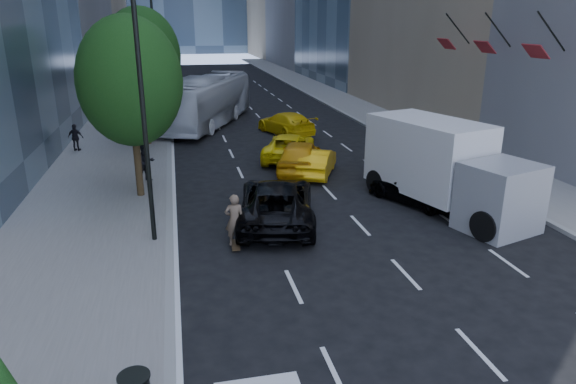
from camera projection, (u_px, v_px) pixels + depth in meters
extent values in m
plane|color=black|center=(375.00, 277.00, 15.37)|extent=(160.00, 160.00, 0.00)
cube|color=slate|center=(131.00, 115.00, 41.29)|extent=(6.00, 120.00, 0.15)
cube|color=slate|center=(355.00, 107.00, 45.17)|extent=(4.00, 120.00, 0.15)
cylinder|color=black|center=(141.00, 93.00, 16.11)|extent=(0.16, 0.16, 10.00)
cylinder|color=black|center=(155.00, 56.00, 32.78)|extent=(0.16, 0.16, 10.00)
cylinder|color=#302212|center=(138.00, 160.00, 21.69)|extent=(0.30, 0.30, 3.15)
ellipsoid|color=black|center=(130.00, 81.00, 20.65)|extent=(4.20, 4.20, 5.25)
cylinder|color=#302212|center=(147.00, 116.00, 30.91)|extent=(0.30, 0.30, 3.38)
ellipsoid|color=black|center=(142.00, 56.00, 29.80)|extent=(4.50, 4.50, 5.62)
cylinder|color=#302212|center=(153.00, 92.00, 43.02)|extent=(0.30, 0.30, 2.93)
ellipsoid|color=black|center=(150.00, 55.00, 42.06)|extent=(3.90, 3.90, 4.88)
cylinder|color=black|center=(163.00, 69.00, 50.23)|extent=(0.14, 0.14, 5.20)
imported|color=black|center=(162.00, 53.00, 49.72)|extent=(2.48, 0.53, 1.00)
cylinder|color=black|center=(551.00, 31.00, 22.88)|extent=(1.75, 0.08, 1.75)
cube|color=maroon|center=(536.00, 51.00, 23.02)|extent=(0.64, 1.30, 0.64)
cylinder|color=black|center=(498.00, 30.00, 26.58)|extent=(1.75, 0.08, 1.75)
cube|color=maroon|center=(485.00, 47.00, 26.72)|extent=(0.64, 1.30, 0.64)
cylinder|color=black|center=(458.00, 29.00, 30.29)|extent=(1.75, 0.08, 1.75)
cube|color=maroon|center=(446.00, 44.00, 30.42)|extent=(0.64, 1.30, 0.64)
imported|color=brown|center=(235.00, 223.00, 17.08)|extent=(0.67, 0.46, 1.79)
imported|color=black|center=(277.00, 202.00, 19.33)|extent=(3.88, 6.33, 1.64)
imported|color=black|center=(418.00, 188.00, 21.46)|extent=(3.56, 4.87, 1.31)
imported|color=orange|center=(300.00, 156.00, 25.86)|extent=(3.52, 5.17, 1.63)
imported|color=#FFB80D|center=(317.00, 162.00, 25.39)|extent=(2.95, 4.22, 1.32)
imported|color=yellow|center=(289.00, 147.00, 28.26)|extent=(4.07, 5.64, 1.42)
imported|color=yellow|center=(286.00, 123.00, 34.47)|extent=(3.59, 5.56, 1.50)
imported|color=silver|center=(207.00, 101.00, 37.16)|extent=(7.77, 12.97, 3.57)
cube|color=silver|center=(428.00, 155.00, 21.27)|extent=(3.99, 5.57, 2.95)
cube|color=gray|center=(500.00, 198.00, 18.46)|extent=(3.04, 2.83, 2.51)
cylinder|color=black|center=(485.00, 226.00, 17.78)|extent=(0.69, 1.16, 1.09)
cylinder|color=black|center=(528.00, 214.00, 18.86)|extent=(0.69, 1.16, 1.09)
cylinder|color=black|center=(377.00, 182.00, 22.64)|extent=(0.69, 1.16, 1.09)
cylinder|color=black|center=(416.00, 175.00, 23.71)|extent=(0.69, 1.16, 1.09)
imported|color=black|center=(146.00, 163.00, 23.76)|extent=(1.11, 1.06, 1.82)
imported|color=black|center=(76.00, 137.00, 29.46)|extent=(0.98, 0.63, 1.56)
cone|color=black|center=(0.00, 383.00, 8.46)|extent=(0.83, 0.83, 1.48)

